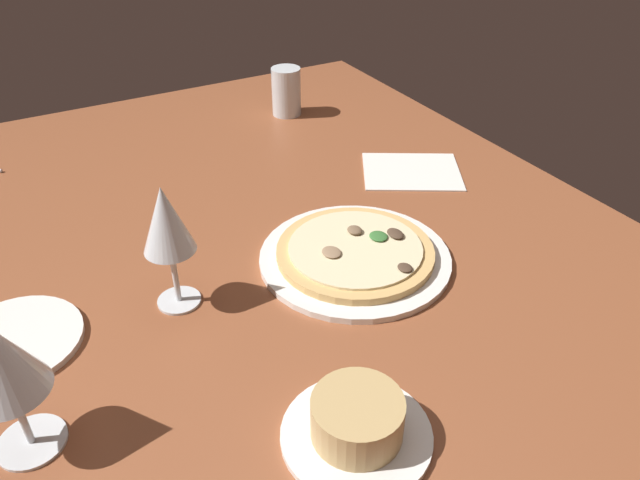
{
  "coord_description": "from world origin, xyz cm",
  "views": [
    {
      "loc": [
        -69.35,
        32.75,
        58.73
      ],
      "look_at": [
        -3.56,
        -4.08,
        7.0
      ],
      "focal_mm": 34.09,
      "sensor_mm": 36.0,
      "label": 1
    }
  ],
  "objects_px": {
    "ramekin_on_saucer": "(357,423)",
    "wine_glass_near": "(166,224)",
    "water_glass": "(286,95)",
    "pizza_main": "(355,254)",
    "paper_menu": "(412,171)",
    "side_plate": "(14,341)"
  },
  "relations": [
    {
      "from": "ramekin_on_saucer",
      "to": "wine_glass_near",
      "type": "height_order",
      "value": "wine_glass_near"
    },
    {
      "from": "wine_glass_near",
      "to": "water_glass",
      "type": "bearing_deg",
      "value": -39.48
    },
    {
      "from": "ramekin_on_saucer",
      "to": "pizza_main",
      "type": "bearing_deg",
      "value": -31.73
    },
    {
      "from": "pizza_main",
      "to": "water_glass",
      "type": "bearing_deg",
      "value": -16.43
    },
    {
      "from": "paper_menu",
      "to": "water_glass",
      "type": "bearing_deg",
      "value": 42.57
    },
    {
      "from": "pizza_main",
      "to": "ramekin_on_saucer",
      "type": "bearing_deg",
      "value": 148.27
    },
    {
      "from": "water_glass",
      "to": "paper_menu",
      "type": "bearing_deg",
      "value": -167.72
    },
    {
      "from": "pizza_main",
      "to": "paper_menu",
      "type": "relative_size",
      "value": 1.59
    },
    {
      "from": "pizza_main",
      "to": "wine_glass_near",
      "type": "relative_size",
      "value": 1.59
    },
    {
      "from": "pizza_main",
      "to": "ramekin_on_saucer",
      "type": "relative_size",
      "value": 1.76
    },
    {
      "from": "wine_glass_near",
      "to": "paper_menu",
      "type": "xyz_separation_m",
      "value": [
        0.15,
        -0.51,
        -0.13
      ]
    },
    {
      "from": "water_glass",
      "to": "side_plate",
      "type": "bearing_deg",
      "value": 127.9
    },
    {
      "from": "ramekin_on_saucer",
      "to": "paper_menu",
      "type": "height_order",
      "value": "ramekin_on_saucer"
    },
    {
      "from": "water_glass",
      "to": "ramekin_on_saucer",
      "type": "bearing_deg",
      "value": 158.12
    },
    {
      "from": "wine_glass_near",
      "to": "side_plate",
      "type": "xyz_separation_m",
      "value": [
        0.02,
        0.21,
        -0.12
      ]
    },
    {
      "from": "side_plate",
      "to": "wine_glass_near",
      "type": "bearing_deg",
      "value": -96.25
    },
    {
      "from": "wine_glass_near",
      "to": "water_glass",
      "type": "relative_size",
      "value": 1.72
    },
    {
      "from": "pizza_main",
      "to": "ramekin_on_saucer",
      "type": "height_order",
      "value": "ramekin_on_saucer"
    },
    {
      "from": "ramekin_on_saucer",
      "to": "side_plate",
      "type": "bearing_deg",
      "value": 42.26
    },
    {
      "from": "wine_glass_near",
      "to": "pizza_main",
      "type": "bearing_deg",
      "value": -98.01
    },
    {
      "from": "wine_glass_near",
      "to": "paper_menu",
      "type": "relative_size",
      "value": 1.0
    },
    {
      "from": "pizza_main",
      "to": "paper_menu",
      "type": "height_order",
      "value": "pizza_main"
    }
  ]
}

